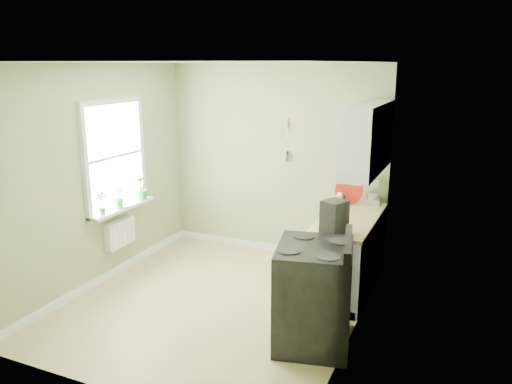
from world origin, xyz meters
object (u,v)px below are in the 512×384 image
at_px(stand_mixer, 373,191).
at_px(coffee_maker, 334,219).
at_px(kettle, 340,199).
at_px(stove, 314,294).

relative_size(stand_mixer, coffee_maker, 0.98).
distance_m(stand_mixer, coffee_maker, 1.45).
relative_size(kettle, coffee_maker, 0.47).
height_order(stand_mixer, kettle, stand_mixer).
distance_m(kettle, coffee_maker, 1.18).
bearing_deg(stove, kettle, 97.19).
bearing_deg(stand_mixer, coffee_maker, -95.31).
height_order(stove, stand_mixer, stand_mixer).
relative_size(stove, stand_mixer, 3.07).
bearing_deg(stand_mixer, kettle, -141.40).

